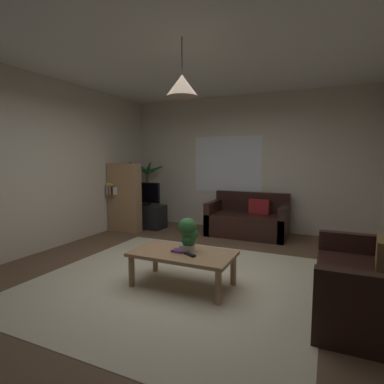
% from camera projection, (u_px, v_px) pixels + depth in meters
% --- Properties ---
extents(floor, '(5.04, 5.78, 0.02)m').
position_uv_depth(floor, '(182.00, 276.00, 3.87)').
color(floor, brown).
rests_on(floor, ground).
extents(rug, '(3.28, 3.18, 0.01)m').
position_uv_depth(rug, '(175.00, 281.00, 3.68)').
color(rug, beige).
rests_on(rug, ground).
extents(wall_back, '(5.16, 0.06, 2.80)m').
position_uv_depth(wall_back, '(243.00, 163.00, 6.36)').
color(wall_back, beige).
rests_on(wall_back, ground).
extents(wall_left, '(0.06, 5.78, 2.80)m').
position_uv_depth(wall_left, '(37.00, 165.00, 4.76)').
color(wall_left, beige).
rests_on(wall_left, ground).
extents(ceiling, '(5.04, 5.78, 0.02)m').
position_uv_depth(ceiling, '(182.00, 46.00, 3.56)').
color(ceiling, white).
extents(window_pane, '(1.48, 0.01, 1.20)m').
position_uv_depth(window_pane, '(227.00, 164.00, 6.47)').
color(window_pane, white).
extents(couch_under_window, '(1.51, 0.84, 0.82)m').
position_uv_depth(couch_under_window, '(248.00, 221.00, 5.91)').
color(couch_under_window, black).
rests_on(couch_under_window, ground).
extents(couch_right_side, '(0.84, 1.46, 0.82)m').
position_uv_depth(couch_right_side, '(368.00, 288.00, 2.85)').
color(couch_right_side, black).
rests_on(couch_right_side, ground).
extents(coffee_table, '(1.19, 0.65, 0.41)m').
position_uv_depth(coffee_table, '(183.00, 257.00, 3.52)').
color(coffee_table, '#A87F56').
rests_on(coffee_table, ground).
extents(book_on_table_0, '(0.16, 0.12, 0.03)m').
position_uv_depth(book_on_table_0, '(179.00, 251.00, 3.52)').
color(book_on_table_0, '#72387F').
rests_on(book_on_table_0, coffee_table).
extents(remote_on_table_0, '(0.16, 0.12, 0.02)m').
position_uv_depth(remote_on_table_0, '(190.00, 255.00, 3.39)').
color(remote_on_table_0, black).
rests_on(remote_on_table_0, coffee_table).
extents(potted_plant_on_table, '(0.23, 0.22, 0.40)m').
position_uv_depth(potted_plant_on_table, '(188.00, 234.00, 3.53)').
color(potted_plant_on_table, beige).
rests_on(potted_plant_on_table, coffee_table).
extents(tv_stand, '(0.90, 0.44, 0.50)m').
position_uv_depth(tv_stand, '(145.00, 216.00, 6.58)').
color(tv_stand, black).
rests_on(tv_stand, ground).
extents(tv, '(0.78, 0.16, 0.49)m').
position_uv_depth(tv, '(144.00, 193.00, 6.51)').
color(tv, black).
rests_on(tv, tv_stand).
extents(potted_palm_corner, '(0.91, 0.76, 1.51)m').
position_uv_depth(potted_palm_corner, '(147.00, 193.00, 6.97)').
color(potted_palm_corner, beige).
rests_on(potted_palm_corner, ground).
extents(bookshelf_corner, '(0.70, 0.31, 1.40)m').
position_uv_depth(bookshelf_corner, '(124.00, 197.00, 6.19)').
color(bookshelf_corner, '#A87F56').
rests_on(bookshelf_corner, ground).
extents(pendant_lamp, '(0.36, 0.36, 0.63)m').
position_uv_depth(pendant_lamp, '(182.00, 86.00, 3.31)').
color(pendant_lamp, black).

